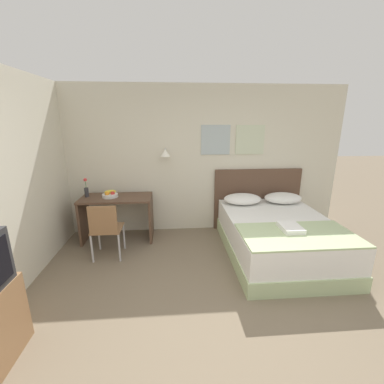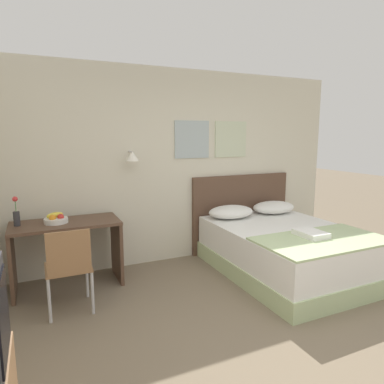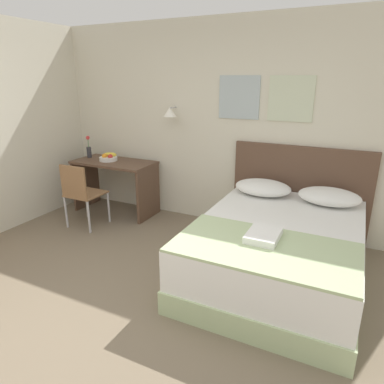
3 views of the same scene
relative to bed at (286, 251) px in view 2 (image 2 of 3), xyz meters
name	(u,v)px [view 2 (image 2 of 3)]	position (x,y,z in m)	size (l,w,h in m)	color
ground_plane	(284,362)	(-1.18, -1.41, -0.30)	(24.00, 24.00, 0.00)	#756651
wall_back	(168,167)	(-1.17, 1.13, 1.03)	(5.39, 0.31, 2.65)	beige
bed	(286,251)	(0.00, 0.00, 0.00)	(1.53, 2.07, 0.60)	#B2C693
headboard	(241,212)	(0.00, 1.07, 0.28)	(1.65, 0.06, 1.16)	brown
pillow_left	(231,212)	(-0.37, 0.75, 0.39)	(0.67, 0.47, 0.18)	white
pillow_right	(274,207)	(0.37, 0.75, 0.39)	(0.67, 0.47, 0.18)	white
throw_blanket	(323,240)	(0.00, -0.60, 0.31)	(1.48, 0.83, 0.02)	#B2C693
folded_towel_near_foot	(311,234)	(-0.04, -0.46, 0.36)	(0.26, 0.36, 0.06)	white
desk	(67,242)	(-2.58, 0.75, 0.24)	(1.19, 0.59, 0.78)	brown
desk_chair	(69,264)	(-2.62, 0.07, 0.22)	(0.44, 0.44, 0.88)	#8E6642
fruit_bowl	(56,219)	(-2.68, 0.76, 0.52)	(0.26, 0.26, 0.11)	silver
flower_vase	(16,215)	(-3.08, 0.80, 0.60)	(0.07, 0.07, 0.33)	#333338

